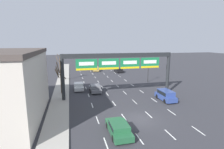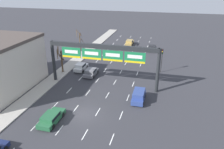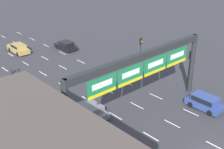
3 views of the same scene
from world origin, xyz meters
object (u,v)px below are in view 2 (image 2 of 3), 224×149
Objects in this scene: tree_bare_closest at (80,42)px; car_black at (152,48)px; car_grey at (91,72)px; sign_gantry at (103,54)px; car_white at (81,67)px; tree_bare_second at (61,59)px; traffic_light_near_gantry at (159,70)px; traffic_light_mid_block at (162,56)px; car_green at (51,118)px; car_gold at (130,42)px; suv_blue at (139,95)px.

car_black is at bearing 26.08° from tree_bare_closest.
car_grey is 13.18m from tree_bare_closest.
sign_gantry reaches higher than car_white.
tree_bare_second is (-6.04, -0.00, 2.09)m from car_grey.
traffic_light_near_gantry is 8.22m from traffic_light_mid_block.
sign_gantry is 13.28m from car_green.
car_grey is (-3.31, -23.17, -0.06)m from car_gold.
tree_bare_closest is (-19.47, 6.17, -0.15)m from traffic_light_mid_block.
tree_bare_closest is (-16.57, -8.11, 2.49)m from car_black.
car_gold reaches higher than car_grey.
traffic_light_near_gantry is 1.07× the size of traffic_light_mid_block.
car_black is at bearing 90.51° from suv_blue.
car_black is at bearing 74.24° from car_green.
car_green is 0.80× the size of tree_bare_second.
traffic_light_near_gantry is 0.81× the size of tree_bare_closest.
car_black is (-0.24, 26.55, -0.17)m from suv_blue.
suv_blue is at bearing -102.25° from traffic_light_mid_block.
tree_bare_closest reaches higher than suv_blue.
car_black is 22.84m from traffic_light_near_gantry.
car_gold reaches higher than car_black.
car_white is (-2.91, 2.05, 0.02)m from car_grey.
traffic_light_mid_block reaches higher than car_grey.
car_grey is 0.94× the size of car_green.
tree_bare_second reaches higher than car_black.
traffic_light_near_gantry is 0.91× the size of tree_bare_second.
tree_bare_second is (-18.71, 3.27, -0.79)m from traffic_light_near_gantry.
car_gold is 15.81m from tree_bare_closest.
sign_gantry is 9.98m from car_white.
car_grey is 14.03m from traffic_light_mid_block.
traffic_light_near_gantry is (2.72, -22.49, 2.87)m from car_black.
traffic_light_near_gantry is at bearing 44.35° from car_green.
car_black is at bearing 96.90° from traffic_light_near_gantry.
sign_gantry is at bearing -137.15° from traffic_light_mid_block.
car_white is at bearing -126.83° from car_black.
car_green is at bearing -75.75° from tree_bare_closest.
traffic_light_near_gantry reaches higher than car_white.
tree_bare_second is (0.58, -11.11, -0.42)m from tree_bare_closest.
car_black is at bearing 53.17° from car_white.
car_gold is 25.06m from tree_bare_second.
tree_bare_second is at bearing 155.69° from suv_blue.
car_green is at bearing -105.94° from sign_gantry.
car_green is 1.05× the size of car_black.
car_gold is at bearing 149.30° from car_black.
tree_bare_second is at bearing 111.74° from car_green.
car_black is (12.86, 17.17, -0.01)m from car_white.
tree_bare_closest reaches higher than car_gold.
traffic_light_near_gantry is (12.67, -3.27, 2.88)m from car_grey.
tree_bare_closest is at bearing 124.35° from sign_gantry.
traffic_light_mid_block is (15.76, 2.89, 2.63)m from car_white.
car_black is at bearing -30.70° from car_gold.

